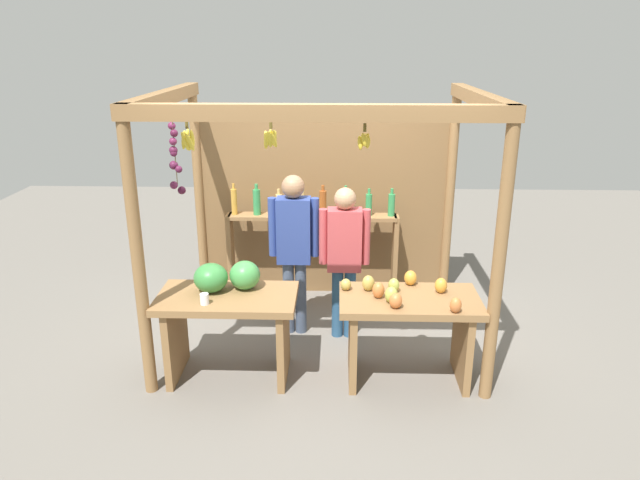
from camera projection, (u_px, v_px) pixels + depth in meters
name	position (u px, v px, depth m)	size (l,w,h in m)	color
ground_plane	(321.00, 333.00, 5.81)	(12.00, 12.00, 0.00)	slate
market_stall	(321.00, 187.00, 5.78)	(2.88, 2.18, 2.35)	olive
fruit_counter_left	(228.00, 307.00, 4.92)	(1.16, 0.64, 1.01)	olive
fruit_counter_right	(407.00, 319.00, 4.87)	(1.16, 0.67, 0.90)	olive
bottle_shelf_unit	(312.00, 232.00, 6.28)	(1.85, 0.22, 1.35)	olive
vendor_man	(294.00, 241.00, 5.54)	(0.48, 0.22, 1.60)	#455269
vendor_woman	(344.00, 251.00, 5.48)	(0.48, 0.20, 1.50)	#2A5379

